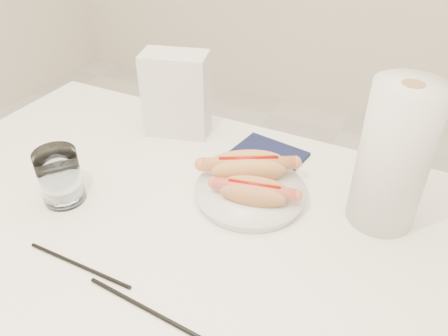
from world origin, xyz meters
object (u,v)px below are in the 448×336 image
at_px(table, 168,237).
at_px(plate, 250,194).
at_px(hotdog_right, 254,192).
at_px(water_glass, 60,177).
at_px(hotdog_left, 248,167).
at_px(paper_towel_roll, 394,157).
at_px(napkin_box, 177,94).

bearing_deg(table, plate, 45.15).
distance_m(table, hotdog_right, 0.20).
xyz_separation_m(plate, water_glass, (-0.33, -0.18, 0.05)).
relative_size(hotdog_left, paper_towel_roll, 0.66).
bearing_deg(hotdog_left, plate, -88.02).
height_order(table, hotdog_left, hotdog_left).
height_order(napkin_box, paper_towel_roll, paper_towel_roll).
bearing_deg(water_glass, plate, 27.62).
relative_size(water_glass, napkin_box, 0.56).
relative_size(hotdog_left, hotdog_right, 1.12).
xyz_separation_m(water_glass, napkin_box, (0.06, 0.34, 0.05)).
bearing_deg(hotdog_right, plate, 113.60).
distance_m(hotdog_left, paper_towel_roll, 0.29).
bearing_deg(hotdog_right, paper_towel_roll, 7.19).
relative_size(plate, napkin_box, 1.07).
relative_size(water_glass, paper_towel_roll, 0.41).
relative_size(table, water_glass, 10.49).
xyz_separation_m(table, hotdog_left, (0.10, 0.17, 0.10)).
height_order(water_glass, napkin_box, napkin_box).
distance_m(hotdog_right, paper_towel_roll, 0.26).
height_order(table, paper_towel_roll, paper_towel_roll).
xyz_separation_m(hotdog_right, napkin_box, (-0.29, 0.19, 0.06)).
bearing_deg(table, napkin_box, 116.62).
distance_m(napkin_box, paper_towel_roll, 0.53).
height_order(hotdog_left, paper_towel_roll, paper_towel_roll).
distance_m(table, paper_towel_roll, 0.46).
bearing_deg(plate, napkin_box, 148.87).
bearing_deg(plate, hotdog_left, 120.70).
relative_size(table, hotdog_right, 7.29).
distance_m(water_glass, napkin_box, 0.35).
bearing_deg(hotdog_left, hotdog_right, -85.91).
bearing_deg(plate, hotdog_right, -54.06).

